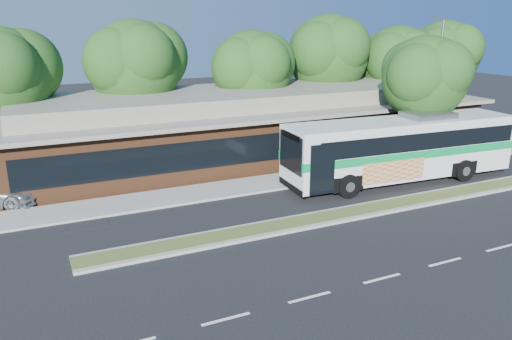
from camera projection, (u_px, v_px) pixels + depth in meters
The scene contains 13 objects.
ground at pixel (365, 217), 23.38m from camera, with size 120.00×120.00×0.00m, color black.
median_strip at pixel (357, 211), 23.88m from camera, with size 26.00×1.10×0.15m, color #485725.
sidewalk at pixel (298, 178), 28.92m from camera, with size 44.00×2.60×0.12m, color gray.
plaza_building at pixel (251, 123), 34.05m from camera, with size 33.20×11.20×4.45m.
lamp_post at pixel (437, 87), 31.04m from camera, with size 0.93×0.18×9.07m.
tree_bg_a at pixel (7, 74), 28.95m from camera, with size 6.47×5.80×8.63m.
tree_bg_b at pixel (141, 63), 32.98m from camera, with size 6.69×6.00×9.00m.
tree_bg_c at pixel (256, 68), 35.48m from camera, with size 6.24×5.60×8.26m.
tree_bg_d at pixel (332, 53), 38.97m from camera, with size 6.91×6.20×9.37m.
tree_bg_e at pixel (400, 60), 40.70m from camera, with size 6.47×5.80×8.50m.
tree_bg_f at pixel (447, 54), 43.91m from camera, with size 6.69×6.00×8.92m.
transit_bus at pixel (402, 144), 28.16m from camera, with size 13.94×3.80×3.87m.
sidewalk_tree at pixel (428, 76), 30.17m from camera, with size 5.68×5.09×8.07m.
Camera 1 is at (-13.82, -17.56, 8.85)m, focal length 35.00 mm.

